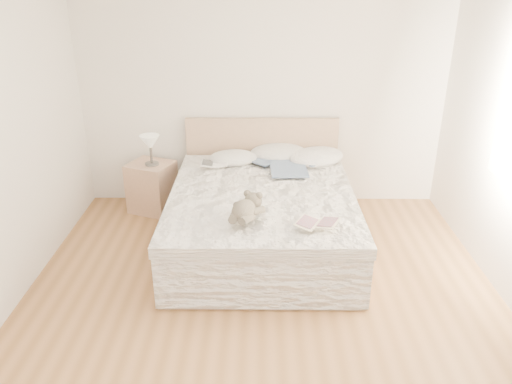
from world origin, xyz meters
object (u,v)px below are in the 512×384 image
Objects in this scene: nightstand at (152,187)px; photo_book at (214,164)px; teddy_bear at (244,218)px; bed at (262,215)px; childrens_book at (317,224)px; table_lamp at (150,144)px.

nightstand is 0.83m from photo_book.
teddy_bear is at bearing -53.76° from nightstand.
bed is 0.81m from photo_book.
childrens_book is at bearing -55.22° from photo_book.
teddy_bear is (-0.60, 0.06, 0.02)m from childrens_book.
photo_book is 0.84× the size of teddy_bear.
childrens_book is (0.44, -0.78, 0.32)m from bed.
nightstand is at bearing 164.13° from childrens_book.
nightstand is 1.91× the size of photo_book.
nightstand is 1.85m from teddy_bear.
table_lamp is (0.03, -0.03, 0.52)m from nightstand.
childrens_book is at bearing -42.35° from table_lamp.
childrens_book is 0.95× the size of teddy_bear.
childrens_book is (1.67, -1.53, 0.35)m from nightstand.
table_lamp is 2.23m from childrens_book.
bed is at bearing 97.52° from teddy_bear.
nightstand is 0.52m from table_lamp.
teddy_bear is at bearing -75.24° from photo_book.
bed is at bearing -30.80° from table_lamp.
bed is 1.44m from nightstand.
teddy_bear is (1.07, -1.47, 0.37)m from nightstand.
nightstand is 2.29m from childrens_book.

